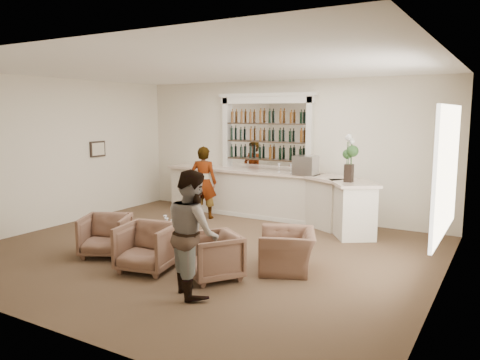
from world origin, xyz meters
name	(u,v)px	position (x,y,z in m)	size (l,w,h in m)	color
ground	(204,251)	(0.00, 0.00, 0.00)	(8.00, 8.00, 0.00)	brown
room_shell	(231,123)	(0.16, 0.71, 2.34)	(8.04, 7.02, 3.32)	beige
bar_counter	(270,195)	(-0.16, 3.00, 0.57)	(5.72, 1.80, 1.14)	white
back_bar_alcove	(266,133)	(-0.50, 3.41, 2.03)	(2.64, 0.25, 3.00)	white
cocktail_table	(170,242)	(-0.40, -0.49, 0.25)	(0.68, 0.68, 0.50)	#4E3321
sommelier	(204,182)	(-1.57, 2.26, 0.87)	(0.63, 0.42, 1.74)	gray
guest	(193,232)	(1.01, -1.71, 0.88)	(0.86, 0.67, 1.77)	gray
armchair_left	(106,235)	(-1.38, -1.08, 0.37)	(0.78, 0.81, 0.73)	brown
armchair_center	(147,247)	(-0.20, -1.31, 0.39)	(0.82, 0.85, 0.77)	brown
armchair_right	(213,256)	(0.93, -1.09, 0.36)	(0.76, 0.79, 0.71)	brown
armchair_far	(287,250)	(1.74, -0.14, 0.33)	(1.00, 0.87, 0.65)	brown
espresso_machine	(305,165)	(0.77, 2.91, 1.36)	(0.49, 0.41, 0.43)	#ABAAAF
flower_vase	(349,155)	(1.94, 2.35, 1.68)	(0.25, 0.25, 0.96)	black
wine_glass_bar_left	(279,168)	(0.04, 3.06, 1.25)	(0.07, 0.07, 0.21)	white
wine_glass_bar_right	(291,168)	(0.33, 3.09, 1.25)	(0.07, 0.07, 0.21)	white
wine_glass_tbl_a	(165,221)	(-0.52, -0.46, 0.60)	(0.07, 0.07, 0.21)	white
wine_glass_tbl_b	(177,222)	(-0.30, -0.41, 0.60)	(0.07, 0.07, 0.21)	white
wine_glass_tbl_c	(167,224)	(-0.36, -0.62, 0.60)	(0.07, 0.07, 0.21)	white
napkin_holder	(174,223)	(-0.42, -0.35, 0.56)	(0.08, 0.08, 0.12)	white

